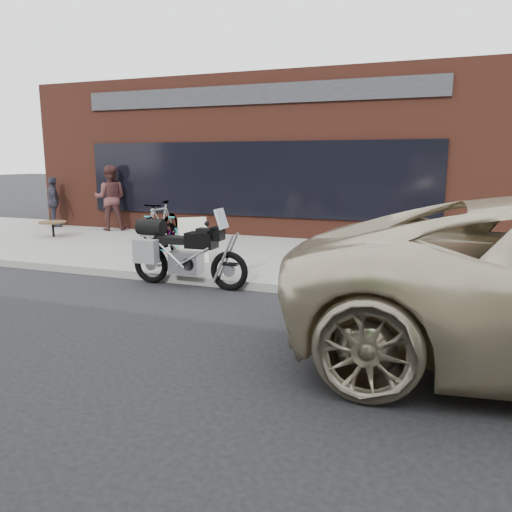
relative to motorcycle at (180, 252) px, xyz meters
name	(u,v)px	position (x,y,z in m)	size (l,w,h in m)	color
ground	(107,390)	(1.32, -3.88, -0.61)	(120.00, 120.00, 0.00)	black
near_sidewalk	(300,256)	(1.32, 3.12, -0.54)	(44.00, 6.00, 0.15)	gray
storefront	(299,159)	(-0.68, 10.11, 1.64)	(14.00, 10.07, 4.50)	#55271B
motorcycle	(180,252)	(0.00, 0.00, 0.00)	(2.24, 0.73, 1.42)	black
bicycle_front	(167,236)	(-1.18, 1.55, 0.02)	(0.63, 1.82, 0.95)	gray
bicycle_rear	(161,221)	(-2.58, 3.61, 0.04)	(0.47, 1.67, 1.01)	gray
sandwich_sign	(193,240)	(-0.47, 1.35, 0.00)	(0.78, 0.77, 0.92)	silver
cafe_table	(53,223)	(-5.62, 3.05, -0.07)	(0.74, 0.74, 0.42)	black
cafe_patron_left	(110,198)	(-4.95, 4.72, 0.50)	(0.93, 0.72, 1.91)	#522D2C
cafe_patron_right	(54,202)	(-7.08, 4.72, 0.32)	(0.91, 0.38, 1.55)	#343341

